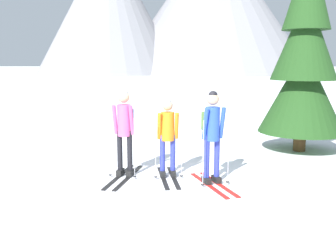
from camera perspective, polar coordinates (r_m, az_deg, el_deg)
ground_plane at (r=7.93m, az=-0.59°, el=-8.15°), size 400.00×400.00×0.00m
skier_in_pink at (r=8.06m, az=-6.51°, el=-0.20°), size 0.62×1.82×1.85m
skier_in_orange at (r=7.97m, az=-0.05°, el=-1.33°), size 0.60×1.59×1.67m
skier_in_blue at (r=7.55m, az=6.59°, el=-0.77°), size 0.89×1.65×1.86m
pine_tree_near at (r=10.86m, az=19.65°, el=9.47°), size 2.26×2.26×5.47m
mountain_ridge_distant at (r=83.52m, az=2.29°, el=17.88°), size 56.61×41.69×29.45m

